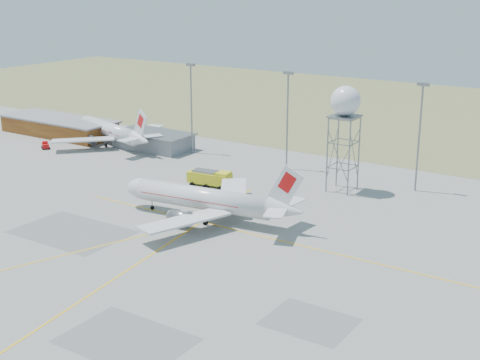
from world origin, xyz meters
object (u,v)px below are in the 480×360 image
Objects in this scene: airliner_far at (112,131)px; fire_truck at (211,179)px; airliner_main at (206,199)px; radar_tower at (344,133)px; baggage_tug at (45,146)px.

airliner_far is 3.51× the size of fire_truck.
fire_truck is at bearing 177.06° from airliner_far.
airliner_main is 1.65× the size of radar_tower.
radar_tower is 2.25× the size of fire_truck.
airliner_far is 62.77m from radar_tower.
radar_tower is 73.76m from baggage_tug.
airliner_main is at bearing 166.94° from airliner_far.
airliner_main reaches higher than airliner_far.
baggage_tug is at bearing -173.13° from radar_tower.
radar_tower reaches higher than fire_truck.
airliner_far is 43.28m from fire_truck.
airliner_main is 30.44m from radar_tower.
fire_truck reaches higher than baggage_tug.
fire_truck is at bearing 28.60° from baggage_tug.
fire_truck is at bearing -150.76° from radar_tower.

